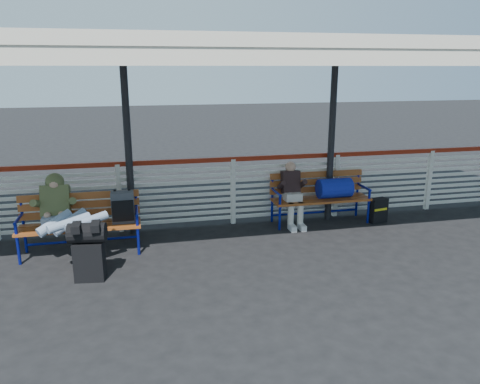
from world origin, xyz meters
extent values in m
plane|color=black|center=(0.00, 0.00, 0.00)|extent=(60.00, 60.00, 0.00)
cube|color=silver|center=(0.00, 1.90, 0.60)|extent=(12.00, 0.04, 1.04)
cube|color=maroon|center=(0.00, 1.90, 1.20)|extent=(12.00, 0.06, 0.08)
cube|color=silver|center=(0.00, 0.90, 3.08)|extent=(12.60, 3.60, 0.16)
cube|color=silver|center=(0.00, -0.85, 2.95)|extent=(12.60, 0.06, 0.30)
cylinder|color=black|center=(-1.80, 1.75, 1.50)|extent=(0.12, 0.12, 3.00)
cylinder|color=black|center=(1.80, 1.75, 1.50)|extent=(0.12, 0.12, 3.00)
cube|color=black|center=(-2.37, 0.00, 0.27)|extent=(0.42, 0.28, 0.53)
cylinder|color=black|center=(-2.37, 0.00, 0.67)|extent=(0.52, 0.33, 0.27)
cube|color=#93451C|center=(-2.57, 0.95, 0.45)|extent=(1.80, 0.50, 0.04)
cube|color=#93451C|center=(-2.57, 1.21, 0.72)|extent=(1.80, 0.10, 0.40)
cylinder|color=#0D1790|center=(-3.42, 0.75, 0.23)|extent=(0.04, 0.04, 0.45)
cylinder|color=#0D1790|center=(-1.72, 0.75, 0.23)|extent=(0.04, 0.04, 0.45)
cylinder|color=#0D1790|center=(-3.42, 1.22, 0.45)|extent=(0.04, 0.04, 0.90)
cylinder|color=#0D1790|center=(-1.72, 1.22, 0.45)|extent=(0.04, 0.04, 0.90)
cube|color=#4B4D53|center=(-1.92, 0.97, 0.71)|extent=(0.34, 0.21, 0.48)
cube|color=#93451C|center=(1.57, 1.55, 0.45)|extent=(1.80, 0.50, 0.04)
cube|color=#93451C|center=(1.57, 1.81, 0.72)|extent=(1.80, 0.10, 0.40)
cylinder|color=#0D1790|center=(0.72, 1.35, 0.23)|extent=(0.04, 0.04, 0.45)
cylinder|color=#0D1790|center=(2.42, 1.35, 0.23)|extent=(0.04, 0.04, 0.45)
cylinder|color=#0D1790|center=(0.72, 1.82, 0.45)|extent=(0.04, 0.04, 0.90)
cylinder|color=#0D1790|center=(2.42, 1.82, 0.45)|extent=(0.04, 0.04, 0.90)
cylinder|color=navy|center=(1.82, 1.55, 0.65)|extent=(0.61, 0.36, 0.36)
cube|color=#8998B9|center=(-2.92, 1.00, 0.54)|extent=(0.36, 0.26, 0.18)
cube|color=#4D582F|center=(-2.92, 1.20, 0.80)|extent=(0.42, 0.38, 0.53)
sphere|color=#4D582F|center=(-2.92, 1.30, 1.08)|extent=(0.28, 0.28, 0.28)
sphere|color=tan|center=(-2.92, 1.26, 1.07)|extent=(0.21, 0.21, 0.21)
cube|color=black|center=(-2.49, -0.06, 0.77)|extent=(0.11, 0.27, 0.10)
cube|color=black|center=(-2.25, -0.06, 0.77)|extent=(0.11, 0.27, 0.10)
cube|color=beige|center=(1.02, 1.55, 0.53)|extent=(0.30, 0.24, 0.16)
cube|color=black|center=(1.02, 1.69, 0.78)|extent=(0.32, 0.23, 0.42)
sphere|color=tan|center=(1.02, 1.71, 1.05)|extent=(0.19, 0.19, 0.19)
cylinder|color=beige|center=(0.93, 1.37, 0.24)|extent=(0.11, 0.11, 0.46)
cylinder|color=beige|center=(1.11, 1.37, 0.24)|extent=(0.11, 0.11, 0.46)
cube|color=silver|center=(0.93, 1.27, 0.05)|extent=(0.10, 0.24, 0.10)
cube|color=silver|center=(1.11, 1.27, 0.05)|extent=(0.10, 0.24, 0.10)
cube|color=black|center=(2.62, 1.36, 0.23)|extent=(0.36, 0.24, 0.45)
cube|color=gold|center=(2.62, 1.26, 0.27)|extent=(0.27, 0.07, 0.04)
camera|label=1|loc=(-1.69, -6.12, 2.79)|focal=35.00mm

